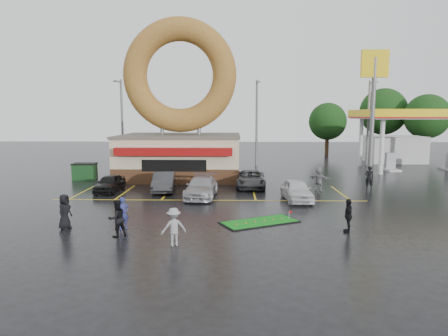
{
  "coord_description": "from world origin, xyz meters",
  "views": [
    {
      "loc": [
        1.6,
        -21.37,
        5.35
      ],
      "look_at": [
        1.01,
        2.41,
        2.2
      ],
      "focal_mm": 32.0,
      "sensor_mm": 36.0,
      "label": 1
    }
  ],
  "objects_px": {
    "car_grey": "(251,179)",
    "car_white": "(297,190)",
    "person_cameraman": "(348,216)",
    "gas_station": "(410,131)",
    "streetlight_right": "(368,121)",
    "donut_shop": "(180,126)",
    "car_black": "(110,183)",
    "streetlight_left": "(122,121)",
    "dumpster": "(85,172)",
    "streetlight_mid": "(257,121)",
    "car_silver": "(202,187)",
    "person_blue": "(123,213)",
    "putting_green": "(260,222)",
    "shell_sign": "(374,90)",
    "car_dgrey": "(164,182)"
  },
  "relations": [
    {
      "from": "car_black",
      "to": "putting_green",
      "type": "distance_m",
      "value": 12.78
    },
    {
      "from": "gas_station",
      "to": "streetlight_mid",
      "type": "bearing_deg",
      "value": -179.92
    },
    {
      "from": "person_cameraman",
      "to": "streetlight_mid",
      "type": "bearing_deg",
      "value": -162.59
    },
    {
      "from": "donut_shop",
      "to": "car_silver",
      "type": "bearing_deg",
      "value": -73.83
    },
    {
      "from": "streetlight_right",
      "to": "car_silver",
      "type": "height_order",
      "value": "streetlight_right"
    },
    {
      "from": "donut_shop",
      "to": "car_black",
      "type": "height_order",
      "value": "donut_shop"
    },
    {
      "from": "gas_station",
      "to": "person_cameraman",
      "type": "distance_m",
      "value": 27.78
    },
    {
      "from": "streetlight_left",
      "to": "person_cameraman",
      "type": "bearing_deg",
      "value": -54.08
    },
    {
      "from": "donut_shop",
      "to": "car_black",
      "type": "xyz_separation_m",
      "value": [
        -4.11,
        -6.91,
        -3.85
      ]
    },
    {
      "from": "car_dgrey",
      "to": "person_blue",
      "type": "relative_size",
      "value": 2.67
    },
    {
      "from": "donut_shop",
      "to": "car_silver",
      "type": "distance_m",
      "value": 9.7
    },
    {
      "from": "person_cameraman",
      "to": "putting_green",
      "type": "xyz_separation_m",
      "value": [
        -3.95,
        1.54,
        -0.75
      ]
    },
    {
      "from": "streetlight_mid",
      "to": "person_blue",
      "type": "distance_m",
      "value": 25.58
    },
    {
      "from": "shell_sign",
      "to": "car_silver",
      "type": "xyz_separation_m",
      "value": [
        -13.51,
        -7.6,
        -6.7
      ]
    },
    {
      "from": "car_white",
      "to": "person_cameraman",
      "type": "relative_size",
      "value": 2.5
    },
    {
      "from": "car_grey",
      "to": "car_white",
      "type": "bearing_deg",
      "value": -57.19
    },
    {
      "from": "streetlight_mid",
      "to": "person_blue",
      "type": "xyz_separation_m",
      "value": [
        -7.59,
        -24.09,
        -4.01
      ]
    },
    {
      "from": "person_blue",
      "to": "putting_green",
      "type": "relative_size",
      "value": 0.37
    },
    {
      "from": "gas_station",
      "to": "car_black",
      "type": "relative_size",
      "value": 3.8
    },
    {
      "from": "streetlight_left",
      "to": "car_silver",
      "type": "distance_m",
      "value": 18.64
    },
    {
      "from": "donut_shop",
      "to": "putting_green",
      "type": "relative_size",
      "value": 3.2
    },
    {
      "from": "streetlight_mid",
      "to": "car_silver",
      "type": "bearing_deg",
      "value": -105.29
    },
    {
      "from": "shell_sign",
      "to": "car_dgrey",
      "type": "height_order",
      "value": "shell_sign"
    },
    {
      "from": "donut_shop",
      "to": "car_grey",
      "type": "height_order",
      "value": "donut_shop"
    },
    {
      "from": "streetlight_left",
      "to": "putting_green",
      "type": "xyz_separation_m",
      "value": [
        12.92,
        -21.75,
        -4.75
      ]
    },
    {
      "from": "streetlight_mid",
      "to": "car_white",
      "type": "bearing_deg",
      "value": -84.85
    },
    {
      "from": "donut_shop",
      "to": "streetlight_mid",
      "type": "xyz_separation_m",
      "value": [
        7.0,
        7.95,
        0.32
      ]
    },
    {
      "from": "shell_sign",
      "to": "putting_green",
      "type": "xyz_separation_m",
      "value": [
        -10.08,
        -13.83,
        -7.35
      ]
    },
    {
      "from": "streetlight_left",
      "to": "person_cameraman",
      "type": "distance_m",
      "value": 29.03
    },
    {
      "from": "gas_station",
      "to": "streetlight_right",
      "type": "relative_size",
      "value": 1.52
    },
    {
      "from": "streetlight_right",
      "to": "car_white",
      "type": "relative_size",
      "value": 2.31
    },
    {
      "from": "streetlight_mid",
      "to": "car_grey",
      "type": "height_order",
      "value": "streetlight_mid"
    },
    {
      "from": "shell_sign",
      "to": "person_cameraman",
      "type": "distance_m",
      "value": 17.82
    },
    {
      "from": "person_blue",
      "to": "putting_green",
      "type": "bearing_deg",
      "value": -29.87
    },
    {
      "from": "streetlight_mid",
      "to": "streetlight_left",
      "type": "bearing_deg",
      "value": -175.91
    },
    {
      "from": "donut_shop",
      "to": "car_grey",
      "type": "xyz_separation_m",
      "value": [
        5.87,
        -4.97,
        -3.83
      ]
    },
    {
      "from": "car_black",
      "to": "dumpster",
      "type": "distance_m",
      "value": 6.5
    },
    {
      "from": "dumpster",
      "to": "putting_green",
      "type": "xyz_separation_m",
      "value": [
        13.79,
        -13.2,
        -0.62
      ]
    },
    {
      "from": "person_cameraman",
      "to": "car_grey",
      "type": "bearing_deg",
      "value": -149.93
    },
    {
      "from": "person_cameraman",
      "to": "donut_shop",
      "type": "bearing_deg",
      "value": -138.2
    },
    {
      "from": "gas_station",
      "to": "shell_sign",
      "type": "relative_size",
      "value": 1.29
    },
    {
      "from": "donut_shop",
      "to": "streetlight_left",
      "type": "xyz_separation_m",
      "value": [
        -7.0,
        6.95,
        0.32
      ]
    },
    {
      "from": "donut_shop",
      "to": "dumpster",
      "type": "xyz_separation_m",
      "value": [
        -7.88,
        -1.61,
        -3.81
      ]
    },
    {
      "from": "streetlight_right",
      "to": "person_cameraman",
      "type": "height_order",
      "value": "streetlight_right"
    },
    {
      "from": "streetlight_right",
      "to": "person_cameraman",
      "type": "xyz_separation_m",
      "value": [
        -9.13,
        -25.29,
        -4.0
      ]
    },
    {
      "from": "putting_green",
      "to": "streetlight_right",
      "type": "bearing_deg",
      "value": 61.15
    },
    {
      "from": "streetlight_left",
      "to": "person_blue",
      "type": "distance_m",
      "value": 24.3
    },
    {
      "from": "car_black",
      "to": "car_silver",
      "type": "xyz_separation_m",
      "value": [
        6.6,
        -1.66,
        0.06
      ]
    },
    {
      "from": "car_black",
      "to": "person_cameraman",
      "type": "height_order",
      "value": "person_cameraman"
    },
    {
      "from": "shell_sign",
      "to": "person_blue",
      "type": "relative_size",
      "value": 6.87
    }
  ]
}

